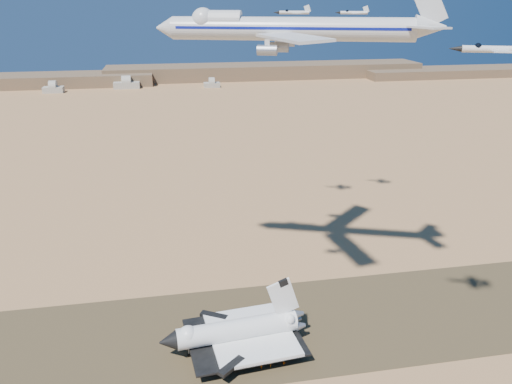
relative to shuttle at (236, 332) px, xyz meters
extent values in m
plane|color=tan|center=(0.13, 7.84, -5.81)|extent=(1200.00, 1200.00, 0.00)
cube|color=brown|center=(0.13, 7.84, -5.78)|extent=(600.00, 50.00, 0.06)
cube|color=brown|center=(120.13, 547.84, 3.19)|extent=(420.00, 60.00, 18.00)
cube|color=brown|center=(400.13, 517.84, -0.31)|extent=(300.00, 60.00, 11.00)
cube|color=#A7A194|center=(-139.87, 477.84, -2.56)|extent=(22.00, 14.00, 6.50)
cube|color=#A7A194|center=(-59.87, 492.84, -2.06)|extent=(30.00, 15.00, 7.50)
cube|color=#A7A194|center=(40.13, 482.84, -3.06)|extent=(19.00, 12.50, 5.50)
cylinder|color=white|center=(0.10, 0.01, 0.82)|extent=(35.80, 9.56, 6.19)
cone|color=black|center=(-19.92, -1.93, 0.82)|extent=(5.52, 6.33, 5.88)
sphere|color=white|center=(-14.20, -1.37, 1.70)|extent=(5.75, 5.75, 5.75)
cube|color=white|center=(4.50, 0.43, -1.72)|extent=(26.75, 28.74, 0.99)
cube|color=black|center=(2.30, 0.22, -2.22)|extent=(35.55, 29.59, 0.55)
cube|color=white|center=(14.40, 1.39, 9.44)|extent=(10.27, 1.76, 12.73)
cylinder|color=gray|center=(-14.20, -1.37, -4.04)|extent=(0.40, 0.40, 3.54)
cylinder|color=black|center=(-14.20, -1.37, -5.20)|extent=(1.26, 0.61, 1.22)
cylinder|color=gray|center=(7.23, -4.85, -4.04)|extent=(0.40, 0.40, 3.54)
cylinder|color=black|center=(7.23, -4.85, -5.20)|extent=(1.26, 0.61, 1.22)
cylinder|color=gray|center=(6.17, 6.15, -4.04)|extent=(0.40, 0.40, 3.54)
cylinder|color=black|center=(6.17, 6.15, -5.20)|extent=(1.26, 0.61, 1.22)
cylinder|color=silver|center=(20.68, 24.96, 84.12)|extent=(68.59, 29.84, 6.63)
cone|color=silver|center=(-14.94, 37.63, 84.12)|extent=(7.10, 7.98, 6.63)
sphere|color=silver|center=(-3.72, 33.64, 86.51)|extent=(6.84, 6.84, 6.84)
cube|color=silver|center=(17.08, 8.65, 82.88)|extent=(13.78, 32.11, 0.73)
cube|color=silver|center=(28.19, 39.89, 82.88)|extent=(29.23, 27.85, 0.73)
cube|color=silver|center=(53.56, 6.13, 85.16)|extent=(7.67, 12.24, 0.52)
cube|color=silver|center=(58.08, 18.81, 85.16)|extent=(12.37, 11.73, 0.52)
cube|color=silver|center=(55.82, 12.47, 91.89)|extent=(11.37, 4.64, 14.81)
cylinder|color=gray|center=(15.61, 16.87, 79.77)|extent=(5.78, 4.27, 2.69)
cylinder|color=gray|center=(10.53, 8.78, 79.77)|extent=(5.78, 4.27, 2.69)
cylinder|color=gray|center=(21.85, 34.44, 79.77)|extent=(5.78, 4.27, 2.69)
cylinder|color=gray|center=(23.02, 43.92, 79.77)|extent=(5.78, 4.27, 2.69)
imported|color=orange|center=(8.34, -10.15, -4.86)|extent=(0.45, 0.66, 1.78)
imported|color=orange|center=(5.72, -10.16, -4.86)|extent=(0.87, 1.00, 1.78)
imported|color=orange|center=(12.23, -10.11, -4.86)|extent=(1.15, 1.06, 1.78)
cylinder|color=silver|center=(51.87, -24.92, 82.29)|extent=(12.19, 6.07, 1.47)
cone|color=black|center=(44.89, -22.10, 82.29)|extent=(3.03, 2.28, 1.36)
sphere|color=black|center=(48.96, -23.75, 82.81)|extent=(1.47, 1.47, 1.47)
cube|color=silver|center=(52.84, -25.32, 82.08)|extent=(6.54, 9.14, 0.26)
cylinder|color=silver|center=(35.31, 77.62, 87.42)|extent=(11.42, 4.69, 1.35)
cone|color=black|center=(28.70, 79.66, 87.42)|extent=(2.76, 1.93, 1.25)
sphere|color=black|center=(32.56, 78.47, 87.90)|extent=(1.35, 1.35, 1.35)
cube|color=silver|center=(36.23, 77.34, 87.23)|extent=(5.48, 8.34, 0.24)
cube|color=silver|center=(39.90, 76.21, 87.42)|extent=(3.44, 5.21, 0.19)
cube|color=silver|center=(40.09, 76.15, 88.77)|extent=(2.85, 1.09, 3.25)
cylinder|color=silver|center=(61.80, 83.02, 87.14)|extent=(10.25, 6.23, 1.27)
cone|color=black|center=(56.01, 86.08, 87.14)|extent=(2.65, 2.15, 1.18)
sphere|color=black|center=(59.39, 84.29, 87.60)|extent=(1.27, 1.27, 1.27)
cube|color=silver|center=(62.61, 82.59, 86.96)|extent=(6.22, 7.93, 0.23)
cube|color=silver|center=(65.83, 80.89, 87.14)|extent=(3.90, 4.96, 0.18)
cube|color=silver|center=(65.99, 80.81, 88.42)|extent=(2.54, 1.49, 3.08)
camera|label=1|loc=(-16.31, -122.01, 91.82)|focal=35.00mm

